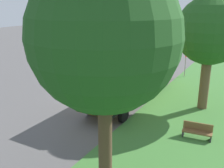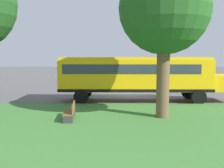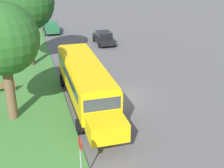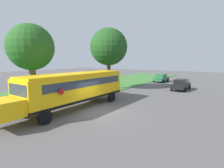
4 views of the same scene
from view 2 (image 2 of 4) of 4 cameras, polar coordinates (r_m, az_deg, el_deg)
The scene contains 5 objects.
ground_plane at distance 21.49m, azimuth 4.02°, elevation -2.56°, with size 120.00×120.00×0.00m, color #565454.
grass_verge at distance 11.72m, azimuth 7.00°, elevation -9.71°, with size 12.00×80.00×0.08m, color #3D7533.
school_bus at distance 18.72m, azimuth 5.83°, elevation 2.07°, with size 2.84×12.42×3.16m.
oak_tree_beside_bus at distance 13.81m, azimuth 11.40°, elevation 15.63°, with size 4.58×4.58×7.87m.
park_bench at distance 13.24m, azimuth -9.04°, elevation -5.98°, with size 1.64×0.65×0.92m.
Camera 2 is at (-21.21, 1.30, 3.22)m, focal length 42.00 mm.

